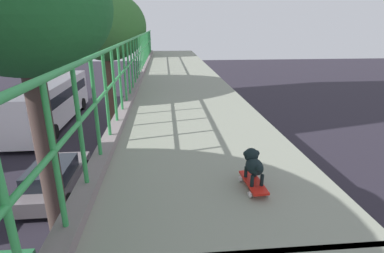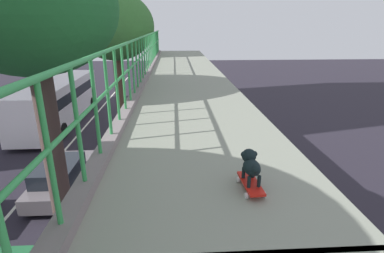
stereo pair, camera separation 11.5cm
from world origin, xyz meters
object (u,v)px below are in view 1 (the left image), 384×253
at_px(car_grey_fifth, 55,178).
at_px(small_dog, 253,163).
at_px(city_bus, 49,101).
at_px(toy_skateboard, 253,183).

height_order(car_grey_fifth, small_dog, small_dog).
xyz_separation_m(car_grey_fifth, small_dog, (5.69, -9.06, 4.86)).
relative_size(city_bus, toy_skateboard, 22.72).
xyz_separation_m(car_grey_fifth, toy_skateboard, (5.69, -9.09, 4.66)).
bearing_deg(car_grey_fifth, small_dog, -57.85).
height_order(toy_skateboard, small_dog, small_dog).
bearing_deg(toy_skateboard, city_bus, 116.11).
distance_m(city_bus, small_dog, 21.20).
bearing_deg(city_bus, small_dog, -63.85).
bearing_deg(small_dog, toy_skateboard, -87.31).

